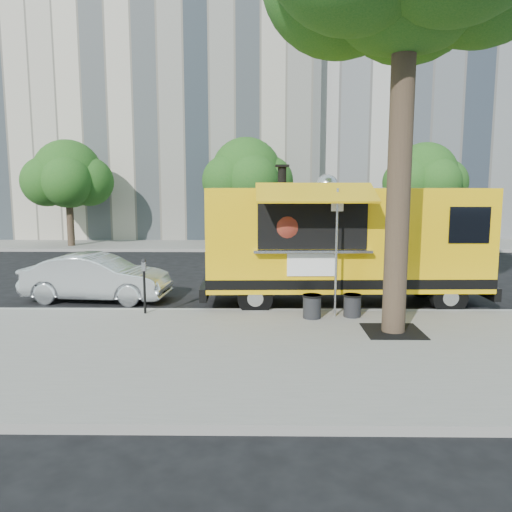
{
  "coord_description": "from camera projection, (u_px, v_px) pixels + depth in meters",
  "views": [
    {
      "loc": [
        -0.17,
        -13.05,
        3.21
      ],
      "look_at": [
        -0.34,
        0.0,
        1.36
      ],
      "focal_mm": 35.0,
      "sensor_mm": 36.0,
      "label": 1
    }
  ],
  "objects": [
    {
      "name": "curb",
      "position": [
        269.0,
        312.0,
        12.44
      ],
      "size": [
        60.0,
        0.14,
        0.16
      ],
      "primitive_type": "cube",
      "color": "#999993",
      "rests_on": "ground"
    },
    {
      "name": "sidewalk",
      "position": [
        271.0,
        353.0,
        9.4
      ],
      "size": [
        60.0,
        6.0,
        0.15
      ],
      "primitive_type": "cube",
      "color": "gray",
      "rests_on": "ground"
    },
    {
      "name": "far_tree_b",
      "position": [
        246.0,
        173.0,
        25.42
      ],
      "size": [
        3.6,
        3.6,
        5.5
      ],
      "color": "#33261C",
      "rests_on": "far_sidewalk"
    },
    {
      "name": "food_truck",
      "position": [
        342.0,
        241.0,
        13.26
      ],
      "size": [
        7.58,
        3.63,
        3.73
      ],
      "rotation": [
        0.0,
        0.0,
        0.03
      ],
      "color": "yellow",
      "rests_on": "ground"
    },
    {
      "name": "sedan",
      "position": [
        97.0,
        278.0,
        13.93
      ],
      "size": [
        4.11,
        1.75,
        1.32
      ],
      "primitive_type": "imported",
      "rotation": [
        0.0,
        0.0,
        1.48
      ],
      "color": "silver",
      "rests_on": "ground"
    },
    {
      "name": "trash_bin_right",
      "position": [
        352.0,
        305.0,
        11.71
      ],
      "size": [
        0.44,
        0.44,
        0.53
      ],
      "color": "black",
      "rests_on": "sidewalk"
    },
    {
      "name": "far_tree_a",
      "position": [
        68.0,
        174.0,
        25.15
      ],
      "size": [
        3.42,
        3.42,
        5.36
      ],
      "color": "#33261C",
      "rests_on": "far_sidewalk"
    },
    {
      "name": "ground",
      "position": [
        269.0,
        306.0,
        13.37
      ],
      "size": [
        120.0,
        120.0,
        0.0
      ],
      "primitive_type": "plane",
      "color": "black",
      "rests_on": "ground"
    },
    {
      "name": "far_sidewalk",
      "position": [
        266.0,
        245.0,
        26.72
      ],
      "size": [
        60.0,
        5.0,
        0.15
      ],
      "primitive_type": "cube",
      "color": "gray",
      "rests_on": "ground"
    },
    {
      "name": "sign_post",
      "position": [
        336.0,
        245.0,
        11.56
      ],
      "size": [
        0.28,
        0.06,
        3.0
      ],
      "color": "silver",
      "rests_on": "sidewalk"
    },
    {
      "name": "tree_well",
      "position": [
        393.0,
        331.0,
        10.54
      ],
      "size": [
        1.2,
        1.2,
        0.02
      ],
      "primitive_type": "cube",
      "color": "black",
      "rests_on": "sidewalk"
    },
    {
      "name": "trash_bin_left",
      "position": [
        312.0,
        306.0,
        11.59
      ],
      "size": [
        0.46,
        0.46,
        0.55
      ],
      "color": "black",
      "rests_on": "sidewalk"
    },
    {
      "name": "building_mid",
      "position": [
        438.0,
        87.0,
        34.59
      ],
      "size": [
        20.0,
        14.0,
        20.0
      ],
      "primitive_type": "cube",
      "color": "#AAA59F",
      "rests_on": "ground"
    },
    {
      "name": "building_left",
      "position": [
        147.0,
        54.0,
        33.57
      ],
      "size": [
        22.0,
        14.0,
        24.0
      ],
      "primitive_type": "cube",
      "color": "beige",
      "rests_on": "ground"
    },
    {
      "name": "parking_meter",
      "position": [
        144.0,
        279.0,
        11.93
      ],
      "size": [
        0.11,
        0.11,
        1.33
      ],
      "color": "black",
      "rests_on": "sidewalk"
    },
    {
      "name": "far_tree_c",
      "position": [
        425.0,
        175.0,
        25.02
      ],
      "size": [
        3.24,
        3.24,
        5.21
      ],
      "color": "#33261C",
      "rests_on": "far_sidewalk"
    }
  ]
}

